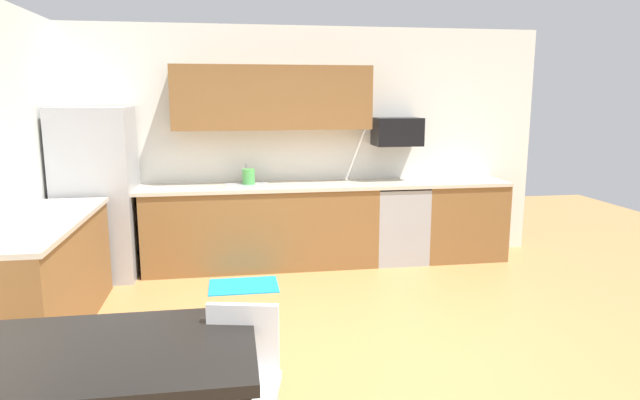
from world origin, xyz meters
TOP-DOWN VIEW (x-y plane):
  - ground_plane at (0.00, 0.00)m, footprint 12.00×12.00m
  - wall_back at (0.00, 2.65)m, footprint 5.80×0.10m
  - cabinet_run_back at (-0.46, 2.30)m, footprint 2.58×0.60m
  - cabinet_run_back_right at (1.92, 2.30)m, footprint 0.97×0.60m
  - cabinet_run_left at (-2.30, 0.80)m, footprint 0.60×2.00m
  - countertop_back at (0.00, 2.30)m, footprint 4.80×0.64m
  - countertop_left at (-2.30, 0.80)m, footprint 0.64×2.00m
  - upper_cabinets_back at (-0.30, 2.43)m, footprint 2.20×0.34m
  - refrigerator at (-2.18, 2.22)m, footprint 0.76×0.70m
  - oven_range at (1.13, 2.30)m, footprint 0.60×0.60m
  - microwave at (1.13, 2.40)m, footprint 0.54×0.36m
  - sink_basin at (-0.61, 2.30)m, footprint 0.48×0.40m
  - sink_faucet at (-0.61, 2.48)m, footprint 0.02×0.02m
  - dining_table at (-1.39, -1.24)m, footprint 1.40×0.90m
  - chair_near_table at (-0.77, -1.16)m, footprint 0.48×0.48m
  - floor_mat at (-0.69, 1.65)m, footprint 0.70×0.50m
  - kettle at (-0.59, 2.35)m, footprint 0.14×0.14m

SIDE VIEW (x-z plane):
  - ground_plane at x=0.00m, z-range 0.00..0.00m
  - floor_mat at x=-0.69m, z-range 0.00..0.01m
  - cabinet_run_back at x=-0.46m, z-range 0.00..0.90m
  - cabinet_run_back_right at x=1.92m, z-range 0.00..0.90m
  - cabinet_run_left at x=-2.30m, z-range 0.00..0.90m
  - oven_range at x=1.13m, z-range 0.00..0.91m
  - chair_near_table at x=-0.77m, z-range 0.08..0.93m
  - dining_table at x=-1.39m, z-range 0.31..1.05m
  - sink_basin at x=-0.61m, z-range 0.81..0.95m
  - refrigerator at x=-2.18m, z-range 0.00..1.81m
  - countertop_back at x=0.00m, z-range 0.90..0.94m
  - countertop_left at x=-2.30m, z-range 0.90..0.94m
  - kettle at x=-0.59m, z-range 0.92..1.12m
  - sink_faucet at x=-0.61m, z-range 0.92..1.16m
  - wall_back at x=0.00m, z-range 0.00..2.70m
  - microwave at x=1.13m, z-range 1.35..1.67m
  - upper_cabinets_back at x=-0.30m, z-range 1.55..2.25m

